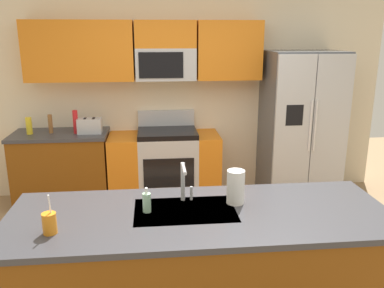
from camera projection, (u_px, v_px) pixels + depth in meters
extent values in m
plane|color=#997A56|center=(202.00, 279.00, 3.46)|extent=(9.00, 9.00, 0.00)
cube|color=beige|center=(182.00, 94.00, 5.17)|extent=(5.20, 0.10, 2.60)
cube|color=orange|center=(55.00, 51.00, 4.68)|extent=(0.70, 0.32, 0.70)
cube|color=orange|center=(110.00, 51.00, 4.74)|extent=(0.56, 0.32, 0.70)
cube|color=orange|center=(229.00, 50.00, 4.88)|extent=(0.78, 0.32, 0.70)
cube|color=#B7BABF|center=(166.00, 64.00, 4.85)|extent=(0.72, 0.32, 0.38)
cube|color=black|center=(161.00, 65.00, 4.68)|extent=(0.52, 0.01, 0.30)
cube|color=orange|center=(165.00, 34.00, 4.75)|extent=(0.72, 0.32, 0.32)
cube|color=brown|center=(63.00, 170.00, 4.92)|extent=(1.10, 0.60, 0.86)
cube|color=#38383D|center=(60.00, 134.00, 4.80)|extent=(1.13, 0.63, 0.04)
cube|color=#B7BABF|center=(168.00, 167.00, 5.05)|extent=(0.72, 0.60, 0.84)
cube|color=black|center=(169.00, 173.00, 4.75)|extent=(0.60, 0.01, 0.36)
cube|color=black|center=(167.00, 133.00, 4.93)|extent=(0.72, 0.60, 0.06)
cube|color=#B7BABF|center=(166.00, 118.00, 5.16)|extent=(0.72, 0.06, 0.20)
cube|color=orange|center=(125.00, 169.00, 5.00)|extent=(0.36, 0.60, 0.84)
cube|color=orange|center=(207.00, 166.00, 5.10)|extent=(0.28, 0.60, 0.84)
cube|color=#4C4F54|center=(300.00, 126.00, 5.03)|extent=(0.90, 0.70, 1.85)
cube|color=#B7BABF|center=(293.00, 134.00, 4.65)|extent=(0.44, 0.04, 1.81)
cube|color=#B7BABF|center=(330.00, 133.00, 4.70)|extent=(0.44, 0.04, 1.81)
cylinder|color=silver|center=(310.00, 126.00, 4.62)|extent=(0.02, 0.02, 0.60)
cylinder|color=silver|center=(315.00, 126.00, 4.63)|extent=(0.02, 0.02, 0.60)
cube|color=black|center=(295.00, 115.00, 4.58)|extent=(0.20, 0.00, 0.24)
cube|color=brown|center=(200.00, 275.00, 2.79)|extent=(2.52, 0.89, 0.86)
cube|color=#38383D|center=(201.00, 215.00, 2.67)|extent=(2.56, 0.93, 0.04)
cube|color=#B7BABF|center=(185.00, 212.00, 2.70)|extent=(0.68, 0.44, 0.03)
cube|color=#B7BABF|center=(90.00, 126.00, 4.76)|extent=(0.28, 0.16, 0.18)
cube|color=black|center=(85.00, 119.00, 4.73)|extent=(0.03, 0.11, 0.01)
cube|color=black|center=(94.00, 118.00, 4.74)|extent=(0.03, 0.11, 0.01)
cylinder|color=brown|center=(50.00, 124.00, 4.76)|extent=(0.05, 0.05, 0.22)
cylinder|color=yellow|center=(29.00, 126.00, 4.71)|extent=(0.07, 0.07, 0.20)
cylinder|color=red|center=(76.00, 122.00, 4.74)|extent=(0.06, 0.06, 0.28)
cylinder|color=#B7BABF|center=(183.00, 182.00, 2.83)|extent=(0.03, 0.03, 0.28)
cylinder|color=#B7BABF|center=(184.00, 169.00, 2.70)|extent=(0.02, 0.20, 0.02)
cylinder|color=#B7BABF|center=(191.00, 193.00, 2.86)|extent=(0.02, 0.02, 0.10)
cylinder|color=orange|center=(49.00, 223.00, 2.37)|extent=(0.08, 0.08, 0.13)
cylinder|color=white|center=(50.00, 205.00, 2.34)|extent=(0.01, 0.03, 0.14)
cylinder|color=#A5D8B2|center=(147.00, 203.00, 2.66)|extent=(0.06, 0.06, 0.13)
cylinder|color=white|center=(146.00, 191.00, 2.64)|extent=(0.02, 0.02, 0.04)
cylinder|color=white|center=(236.00, 187.00, 2.78)|extent=(0.12, 0.12, 0.24)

